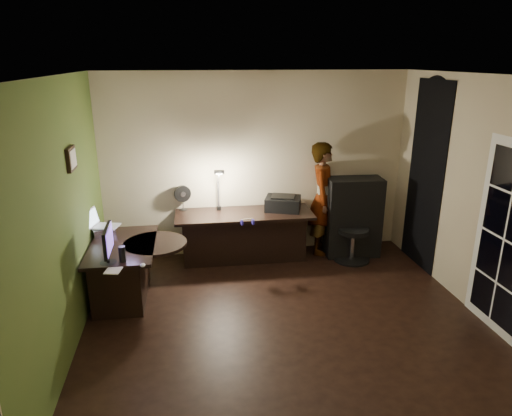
{
  "coord_description": "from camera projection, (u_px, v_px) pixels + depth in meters",
  "views": [
    {
      "loc": [
        -1.03,
        -4.52,
        2.86
      ],
      "look_at": [
        -0.15,
        1.05,
        1.0
      ],
      "focal_mm": 32.0,
      "sensor_mm": 36.0,
      "label": 1
    }
  ],
  "objects": [
    {
      "name": "french_door",
      "position": [
        505.0,
        240.0,
        4.78
      ],
      "size": [
        0.02,
        0.92,
        2.1
      ],
      "primitive_type": "cube",
      "color": "white",
      "rests_on": "floor"
    },
    {
      "name": "desk_left",
      "position": [
        125.0,
        271.0,
        5.61
      ],
      "size": [
        0.79,
        1.26,
        0.72
      ],
      "primitive_type": "cube",
      "rotation": [
        0.0,
        0.0,
        -0.01
      ],
      "color": "black",
      "rests_on": "floor"
    },
    {
      "name": "office_chair",
      "position": [
        353.0,
        230.0,
        6.63
      ],
      "size": [
        0.55,
        0.55,
        0.94
      ],
      "primitive_type": "cube",
      "rotation": [
        0.0,
        0.0,
        -0.05
      ],
      "color": "black",
      "rests_on": "floor"
    },
    {
      "name": "monitor",
      "position": [
        107.0,
        251.0,
        4.97
      ],
      "size": [
        0.09,
        0.47,
        0.31
      ],
      "primitive_type": "cube",
      "rotation": [
        0.0,
        0.0,
        0.0
      ],
      "color": "black",
      "rests_on": "desk_left"
    },
    {
      "name": "laptop",
      "position": [
        105.0,
        218.0,
        5.74
      ],
      "size": [
        0.42,
        0.4,
        0.24
      ],
      "primitive_type": "cube",
      "rotation": [
        0.0,
        0.0,
        -0.27
      ],
      "color": "silver",
      "rests_on": "laptop_stand"
    },
    {
      "name": "wall_left",
      "position": [
        64.0,
        218.0,
        4.53
      ],
      "size": [
        0.01,
        4.0,
        2.7
      ],
      "primitive_type": "cube",
      "color": "#C6B693",
      "rests_on": "floor"
    },
    {
      "name": "person",
      "position": [
        323.0,
        199.0,
        6.84
      ],
      "size": [
        0.61,
        0.72,
        1.7
      ],
      "primitive_type": "imported",
      "rotation": [
        0.0,
        0.0,
        1.17
      ],
      "color": "#D8A88C",
      "rests_on": "floor"
    },
    {
      "name": "pen",
      "position": [
        169.0,
        243.0,
        5.57
      ],
      "size": [
        0.09,
        0.13,
        0.01
      ],
      "primitive_type": "cube",
      "rotation": [
        0.0,
        0.0,
        0.58
      ],
      "color": "black",
      "rests_on": "desk_left"
    },
    {
      "name": "laptop_stand",
      "position": [
        103.0,
        231.0,
        5.79
      ],
      "size": [
        0.33,
        0.31,
        0.11
      ],
      "primitive_type": "cube",
      "rotation": [
        0.0,
        0.0,
        0.4
      ],
      "color": "silver",
      "rests_on": "desk_left"
    },
    {
      "name": "framed_picture",
      "position": [
        71.0,
        159.0,
        4.8
      ],
      "size": [
        0.04,
        0.3,
        0.25
      ],
      "primitive_type": "cube",
      "color": "black",
      "rests_on": "wall_left"
    },
    {
      "name": "desk_right",
      "position": [
        244.0,
        237.0,
        6.67
      ],
      "size": [
        1.98,
        0.72,
        0.74
      ],
      "primitive_type": "cube",
      "rotation": [
        0.0,
        0.0,
        -0.02
      ],
      "color": "black",
      "rests_on": "floor"
    },
    {
      "name": "floor",
      "position": [
        283.0,
        317.0,
        5.29
      ],
      "size": [
        4.5,
        4.0,
        0.01
      ],
      "primitive_type": "cube",
      "color": "black",
      "rests_on": "ground"
    },
    {
      "name": "ceiling",
      "position": [
        288.0,
        75.0,
        4.44
      ],
      "size": [
        4.5,
        4.0,
        0.01
      ],
      "primitive_type": "cube",
      "color": "silver",
      "rests_on": "floor"
    },
    {
      "name": "notepad",
      "position": [
        114.0,
        270.0,
        4.86
      ],
      "size": [
        0.2,
        0.25,
        0.01
      ],
      "primitive_type": "cube",
      "rotation": [
        0.0,
        0.0,
        -0.2
      ],
      "color": "silver",
      "rests_on": "desk_left"
    },
    {
      "name": "headphones",
      "position": [
        248.0,
        221.0,
        6.1
      ],
      "size": [
        0.2,
        0.11,
        0.09
      ],
      "primitive_type": "cube",
      "rotation": [
        0.0,
        0.0,
        0.16
      ],
      "color": "navy",
      "rests_on": "desk_right"
    },
    {
      "name": "arched_doorway",
      "position": [
        426.0,
        177.0,
        6.29
      ],
      "size": [
        0.01,
        0.9,
        2.6
      ],
      "primitive_type": "cube",
      "color": "black",
      "rests_on": "floor"
    },
    {
      "name": "desk_fan",
      "position": [
        183.0,
        198.0,
        6.63
      ],
      "size": [
        0.27,
        0.2,
        0.38
      ],
      "primitive_type": "cube",
      "rotation": [
        0.0,
        0.0,
        0.3
      ],
      "color": "black",
      "rests_on": "desk_right"
    },
    {
      "name": "phone",
      "position": [
        115.0,
        240.0,
        5.66
      ],
      "size": [
        0.12,
        0.16,
        0.01
      ],
      "primitive_type": "cube",
      "rotation": [
        0.0,
        0.0,
        0.36
      ],
      "color": "black",
      "rests_on": "desk_left"
    },
    {
      "name": "speaker",
      "position": [
        122.0,
        255.0,
        5.01
      ],
      "size": [
        0.08,
        0.08,
        0.19
      ],
      "primitive_type": "cylinder",
      "rotation": [
        0.0,
        0.0,
        -0.09
      ],
      "color": "black",
      "rests_on": "desk_left"
    },
    {
      "name": "mouse",
      "position": [
        143.0,
        265.0,
        4.94
      ],
      "size": [
        0.08,
        0.1,
        0.03
      ],
      "primitive_type": "ellipsoid",
      "rotation": [
        0.0,
        0.0,
        0.28
      ],
      "color": "silver",
      "rests_on": "desk_left"
    },
    {
      "name": "wall_front",
      "position": [
        352.0,
        300.0,
        2.98
      ],
      "size": [
        4.5,
        0.01,
        2.7
      ],
      "primitive_type": "cube",
      "color": "#C6B693",
      "rests_on": "floor"
    },
    {
      "name": "printer",
      "position": [
        283.0,
        203.0,
        6.66
      ],
      "size": [
        0.59,
        0.52,
        0.22
      ],
      "primitive_type": "cube",
      "rotation": [
        0.0,
        0.0,
        -0.32
      ],
      "color": "black",
      "rests_on": "desk_right"
    },
    {
      "name": "green_wall_overlay",
      "position": [
        65.0,
        218.0,
        4.53
      ],
      "size": [
        0.0,
        4.0,
        2.7
      ],
      "primitive_type": "cube",
      "color": "#465D23",
      "rests_on": "floor"
    },
    {
      "name": "wall_right",
      "position": [
        478.0,
        197.0,
        5.2
      ],
      "size": [
        0.01,
        4.0,
        2.7
      ],
      "primitive_type": "cube",
      "color": "#C6B693",
      "rests_on": "floor"
    },
    {
      "name": "cabinet",
      "position": [
        353.0,
        217.0,
        6.81
      ],
      "size": [
        0.82,
        0.45,
        1.2
      ],
      "primitive_type": "cube",
      "rotation": [
        0.0,
        0.0,
        -0.06
      ],
      "color": "black",
      "rests_on": "floor"
    },
    {
      "name": "wall_back",
      "position": [
        256.0,
        165.0,
        6.74
      ],
      "size": [
        4.5,
        0.01,
        2.7
      ],
      "primitive_type": "cube",
      "color": "#C6B693",
      "rests_on": "floor"
    },
    {
      "name": "desk_lamp",
      "position": [
        218.0,
        187.0,
        6.58
      ],
      "size": [
        0.19,
        0.33,
        0.7
      ],
      "primitive_type": "cube",
      "rotation": [
        0.0,
        0.0,
        0.08
      ],
      "color": "black",
      "rests_on": "desk_right"
    }
  ]
}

